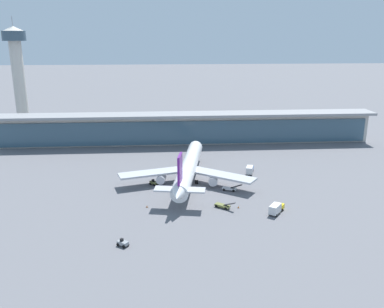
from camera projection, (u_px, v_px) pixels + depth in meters
ground_plane at (195, 188)px, 142.99m from camera, size 1200.00×1200.00×0.00m
airliner_on_stand at (188, 168)px, 147.31m from camera, size 48.20×63.40×16.95m
service_truck_near_nose_olive at (154, 183)px, 145.61m from camera, size 3.21×3.24×2.05m
service_truck_under_wing_grey at (123, 243)px, 103.64m from camera, size 3.32×3.04×2.05m
service_truck_mid_apron_yellow at (276, 208)px, 122.24m from camera, size 6.23×7.21×3.10m
service_truck_by_tail_white at (230, 188)px, 140.32m from camera, size 6.83×3.73×2.70m
service_truck_on_taxiway_olive at (223, 206)px, 126.37m from camera, size 6.16×5.30×2.70m
service_truck_at_far_stand_blue at (250, 169)px, 157.16m from camera, size 4.39×7.65×3.10m
terminal_building at (185, 128)px, 198.85m from camera, size 183.60×12.80×15.20m
control_tower at (18, 70)px, 218.50m from camera, size 12.00×12.00×60.61m
safety_cone_alpha at (238, 207)px, 126.49m from camera, size 0.62×0.62×0.70m
safety_cone_bravo at (147, 206)px, 126.93m from camera, size 0.62×0.62×0.70m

